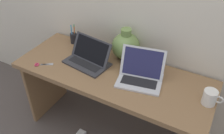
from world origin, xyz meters
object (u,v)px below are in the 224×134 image
(pen_cup, at_px, (74,38))
(scissors, at_px, (40,64))
(laptop_right, at_px, (141,73))
(coffee_mug, at_px, (210,97))
(green_vase, at_px, (126,46))
(laptop_left, at_px, (89,57))
(power_brick, at_px, (81,134))

(pen_cup, relative_size, scissors, 1.36)
(laptop_right, xyz_separation_m, scissors, (-0.77, -0.22, -0.06))
(coffee_mug, relative_size, pen_cup, 0.71)
(green_vase, bearing_deg, laptop_right, -41.90)
(laptop_left, height_order, pen_cup, laptop_left)
(coffee_mug, distance_m, pen_cup, 1.25)
(scissors, bearing_deg, pen_cup, 85.21)
(laptop_left, relative_size, scissors, 2.80)
(green_vase, distance_m, pen_cup, 0.52)
(coffee_mug, distance_m, scissors, 1.28)
(laptop_left, height_order, laptop_right, laptop_right)
(laptop_right, distance_m, green_vase, 0.30)
(pen_cup, distance_m, scissors, 0.41)
(laptop_right, relative_size, green_vase, 1.37)
(laptop_left, height_order, scissors, laptop_left)
(laptop_left, bearing_deg, pen_cup, 145.91)
(laptop_left, xyz_separation_m, coffee_mug, (0.94, -0.01, 0.00))
(laptop_right, xyz_separation_m, green_vase, (-0.22, 0.20, 0.05))
(scissors, bearing_deg, laptop_right, 15.92)
(green_vase, relative_size, coffee_mug, 2.01)
(scissors, bearing_deg, laptop_left, 33.53)
(green_vase, xyz_separation_m, coffee_mug, (0.72, -0.22, -0.06))
(pen_cup, distance_m, power_brick, 0.89)
(laptop_right, bearing_deg, laptop_left, -179.20)
(green_vase, distance_m, scissors, 0.70)
(power_brick, bearing_deg, laptop_right, 22.29)
(scissors, bearing_deg, power_brick, 5.55)
(green_vase, xyz_separation_m, power_brick, (-0.24, -0.39, -0.82))
(laptop_left, distance_m, coffee_mug, 0.94)
(green_vase, height_order, pen_cup, green_vase)
(coffee_mug, relative_size, power_brick, 1.88)
(green_vase, relative_size, pen_cup, 1.43)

